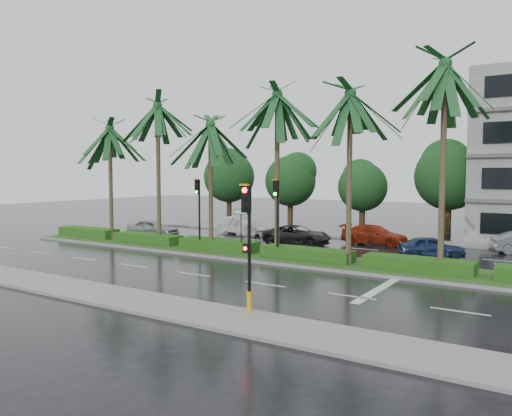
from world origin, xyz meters
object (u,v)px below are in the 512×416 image
Objects in this scene: car_silver at (153,228)px; car_red at (375,235)px; street_sign at (241,220)px; car_white at (240,225)px; car_darkgrey at (297,235)px; signal_near at (248,242)px; car_blue at (431,247)px; signal_median_left at (198,203)px.

car_red is at bearing -82.79° from car_silver.
street_sign is 0.61× the size of car_white.
car_red reaches higher than car_darkgrey.
car_red is at bearing 96.14° from signal_near.
car_white reaches higher than car_blue.
car_white is at bearing -52.35° from car_silver.
car_darkgrey is at bearing -107.68° from car_white.
car_darkgrey is 1.02× the size of car_red.
street_sign is 10.16m from car_red.
street_sign is at bearing 94.38° from car_blue.
street_sign is 0.56× the size of car_darkgrey.
street_sign is 0.71× the size of car_blue.
car_red is at bearing 27.98° from car_blue.
signal_median_left is 8.72m from car_silver.
car_blue is at bearing 80.64° from signal_near.
signal_median_left is 1.68× the size of street_sign.
signal_near is 22.16m from car_silver.
car_silver is 6.82m from car_white.
car_blue is (9.00, -0.76, -0.02)m from car_darkgrey.
signal_near is 1.68× the size of street_sign.
signal_median_left reaches higher than car_darkgrey.
signal_median_left is at bearing 88.90° from car_blue.
car_red is 5.65m from car_blue.
street_sign reaches higher than car_white.
signal_median_left is 1.19× the size of car_blue.
car_silver is at bearing 161.04° from street_sign.
car_silver is 11.27m from car_darkgrey.
street_sign is 10.69m from car_white.
car_white is (4.50, 5.12, 0.02)m from car_silver.
car_white is 0.94× the size of car_red.
car_blue is at bearing -99.97° from car_darkgrey.
street_sign is at bearing 152.63° from car_red.
car_darkgrey is (11.00, 2.44, -0.03)m from car_silver.
street_sign is (-7.00, 9.87, -0.38)m from signal_near.
car_white is at bearing 62.44° from car_darkgrey.
street_sign is 10.98m from car_blue.
car_red is (5.00, 8.72, -1.46)m from street_sign.
signal_median_left reaches higher than signal_near.
signal_near is 1.09× the size of car_silver.
car_white is (-3.00, 8.91, -2.29)m from signal_median_left.
street_sign reaches higher than car_darkgrey.
car_darkgrey is 5.23m from car_red.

